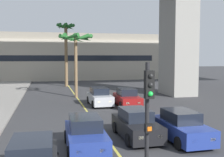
{
  "coord_description": "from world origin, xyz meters",
  "views": [
    {
      "loc": [
        -3.03,
        0.93,
        4.36
      ],
      "look_at": [
        0.0,
        14.0,
        3.3
      ],
      "focal_mm": 45.03,
      "sensor_mm": 36.0,
      "label": 1
    }
  ],
  "objects_px": {
    "palm_tree_near_median": "(76,43)",
    "car_queue_front": "(127,98)",
    "traffic_light_median_near": "(148,116)",
    "car_queue_fourth": "(136,125)",
    "palm_tree_mid_median": "(66,38)",
    "car_queue_sixth": "(181,127)",
    "car_queue_third": "(85,135)",
    "car_queue_second": "(100,97)"
  },
  "relations": [
    {
      "from": "palm_tree_near_median",
      "to": "car_queue_third",
      "type": "bearing_deg",
      "value": -94.48
    },
    {
      "from": "car_queue_sixth",
      "to": "traffic_light_median_near",
      "type": "relative_size",
      "value": 0.98
    },
    {
      "from": "traffic_light_median_near",
      "to": "palm_tree_near_median",
      "type": "xyz_separation_m",
      "value": [
        0.34,
        22.57,
        3.06
      ]
    },
    {
      "from": "car_queue_second",
      "to": "traffic_light_median_near",
      "type": "height_order",
      "value": "traffic_light_median_near"
    },
    {
      "from": "car_queue_second",
      "to": "traffic_light_median_near",
      "type": "distance_m",
      "value": 17.5
    },
    {
      "from": "traffic_light_median_near",
      "to": "palm_tree_near_median",
      "type": "bearing_deg",
      "value": 89.14
    },
    {
      "from": "palm_tree_near_median",
      "to": "car_queue_front",
      "type": "bearing_deg",
      "value": -60.09
    },
    {
      "from": "car_queue_second",
      "to": "palm_tree_mid_median",
      "type": "bearing_deg",
      "value": 96.33
    },
    {
      "from": "car_queue_third",
      "to": "car_queue_fourth",
      "type": "xyz_separation_m",
      "value": [
        2.89,
        1.3,
        0.0
      ]
    },
    {
      "from": "traffic_light_median_near",
      "to": "palm_tree_near_median",
      "type": "height_order",
      "value": "palm_tree_near_median"
    },
    {
      "from": "car_queue_third",
      "to": "car_queue_sixth",
      "type": "bearing_deg",
      "value": 3.54
    },
    {
      "from": "car_queue_fourth",
      "to": "palm_tree_mid_median",
      "type": "xyz_separation_m",
      "value": [
        -1.87,
        26.82,
        6.2
      ]
    },
    {
      "from": "car_queue_fourth",
      "to": "palm_tree_near_median",
      "type": "height_order",
      "value": "palm_tree_near_median"
    },
    {
      "from": "car_queue_second",
      "to": "traffic_light_median_near",
      "type": "relative_size",
      "value": 0.98
    },
    {
      "from": "car_queue_front",
      "to": "car_queue_fourth",
      "type": "height_order",
      "value": "same"
    },
    {
      "from": "car_queue_sixth",
      "to": "palm_tree_mid_median",
      "type": "height_order",
      "value": "palm_tree_mid_median"
    },
    {
      "from": "car_queue_front",
      "to": "car_queue_sixth",
      "type": "xyz_separation_m",
      "value": [
        -0.02,
        -10.22,
        0.0
      ]
    },
    {
      "from": "car_queue_sixth",
      "to": "traffic_light_median_near",
      "type": "xyz_separation_m",
      "value": [
        -4.04,
        -5.89,
        1.99
      ]
    },
    {
      "from": "car_queue_second",
      "to": "palm_tree_near_median",
      "type": "xyz_separation_m",
      "value": [
        -1.52,
        5.28,
        5.06
      ]
    },
    {
      "from": "palm_tree_near_median",
      "to": "palm_tree_mid_median",
      "type": "height_order",
      "value": "palm_tree_mid_median"
    },
    {
      "from": "car_queue_third",
      "to": "palm_tree_near_median",
      "type": "xyz_separation_m",
      "value": [
        1.33,
        16.99,
        5.06
      ]
    },
    {
      "from": "car_queue_second",
      "to": "car_queue_fourth",
      "type": "bearing_deg",
      "value": -89.76
    },
    {
      "from": "car_queue_front",
      "to": "car_queue_second",
      "type": "xyz_separation_m",
      "value": [
        -2.2,
        1.18,
        0.0
      ]
    },
    {
      "from": "car_queue_front",
      "to": "palm_tree_mid_median",
      "type": "distance_m",
      "value": 19.08
    },
    {
      "from": "car_queue_front",
      "to": "car_queue_fourth",
      "type": "xyz_separation_m",
      "value": [
        -2.16,
        -9.23,
        0.0
      ]
    },
    {
      "from": "palm_tree_mid_median",
      "to": "car_queue_fourth",
      "type": "bearing_deg",
      "value": -86.02
    },
    {
      "from": "car_queue_sixth",
      "to": "palm_tree_near_median",
      "type": "relative_size",
      "value": 0.61
    },
    {
      "from": "car_queue_third",
      "to": "car_queue_fourth",
      "type": "relative_size",
      "value": 1.0
    },
    {
      "from": "traffic_light_median_near",
      "to": "palm_tree_near_median",
      "type": "relative_size",
      "value": 0.62
    },
    {
      "from": "car_queue_second",
      "to": "car_queue_third",
      "type": "height_order",
      "value": "same"
    },
    {
      "from": "car_queue_second",
      "to": "car_queue_fourth",
      "type": "distance_m",
      "value": 10.41
    },
    {
      "from": "car_queue_sixth",
      "to": "palm_tree_mid_median",
      "type": "bearing_deg",
      "value": 98.19
    },
    {
      "from": "traffic_light_median_near",
      "to": "palm_tree_mid_median",
      "type": "distance_m",
      "value": 33.96
    },
    {
      "from": "car_queue_front",
      "to": "traffic_light_median_near",
      "type": "relative_size",
      "value": 0.99
    },
    {
      "from": "car_queue_sixth",
      "to": "traffic_light_median_near",
      "type": "height_order",
      "value": "traffic_light_median_near"
    },
    {
      "from": "car_queue_front",
      "to": "car_queue_second",
      "type": "height_order",
      "value": "same"
    },
    {
      "from": "car_queue_front",
      "to": "car_queue_third",
      "type": "xyz_separation_m",
      "value": [
        -5.05,
        -10.53,
        0.0
      ]
    },
    {
      "from": "palm_tree_near_median",
      "to": "palm_tree_mid_median",
      "type": "bearing_deg",
      "value": 91.56
    },
    {
      "from": "car_queue_second",
      "to": "car_queue_third",
      "type": "distance_m",
      "value": 12.05
    },
    {
      "from": "car_queue_third",
      "to": "car_queue_sixth",
      "type": "xyz_separation_m",
      "value": [
        5.03,
        0.31,
        0.0
      ]
    },
    {
      "from": "car_queue_second",
      "to": "palm_tree_mid_median",
      "type": "height_order",
      "value": "palm_tree_mid_median"
    },
    {
      "from": "car_queue_third",
      "to": "traffic_light_median_near",
      "type": "bearing_deg",
      "value": -79.9
    }
  ]
}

